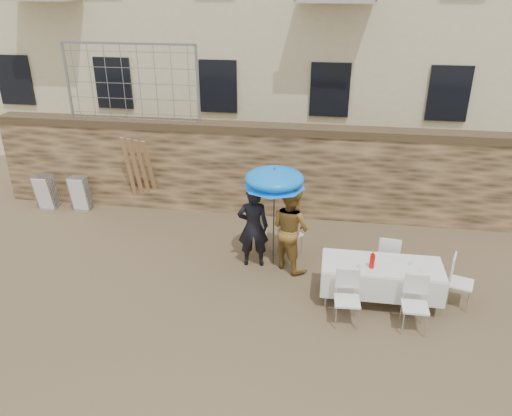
# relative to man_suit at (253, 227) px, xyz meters

# --- Properties ---
(ground) EXTENTS (80.00, 80.00, 0.00)m
(ground) POSITION_rel_man_suit_xyz_m (-0.30, -2.47, -0.85)
(ground) COLOR brown
(ground) RESTS_ON ground
(stone_wall) EXTENTS (13.00, 0.50, 2.20)m
(stone_wall) POSITION_rel_man_suit_xyz_m (-0.30, 2.53, 0.25)
(stone_wall) COLOR brown
(stone_wall) RESTS_ON ground
(chain_link_fence) EXTENTS (3.20, 0.06, 1.80)m
(chain_link_fence) POSITION_rel_man_suit_xyz_m (-3.30, 2.53, 2.25)
(chain_link_fence) COLOR gray
(chain_link_fence) RESTS_ON stone_wall
(man_suit) EXTENTS (0.68, 0.50, 1.71)m
(man_suit) POSITION_rel_man_suit_xyz_m (0.00, 0.00, 0.00)
(man_suit) COLOR black
(man_suit) RESTS_ON ground
(woman_dress) EXTENTS (1.08, 1.06, 1.76)m
(woman_dress) POSITION_rel_man_suit_xyz_m (0.75, 0.00, 0.02)
(woman_dress) COLOR #B48237
(woman_dress) RESTS_ON ground
(umbrella) EXTENTS (1.21, 1.21, 1.92)m
(umbrella) POSITION_rel_man_suit_xyz_m (0.40, 0.10, 0.96)
(umbrella) COLOR #3F3F44
(umbrella) RESTS_ON ground
(couple_chair_left) EXTENTS (0.49, 0.49, 0.96)m
(couple_chair_left) POSITION_rel_man_suit_xyz_m (0.00, 0.55, -0.37)
(couple_chair_left) COLOR white
(couple_chair_left) RESTS_ON ground
(couple_chair_right) EXTENTS (0.67, 0.67, 0.96)m
(couple_chair_right) POSITION_rel_man_suit_xyz_m (0.70, 0.55, -0.37)
(couple_chair_right) COLOR white
(couple_chair_right) RESTS_ON ground
(banquet_table) EXTENTS (2.10, 0.85, 0.78)m
(banquet_table) POSITION_rel_man_suit_xyz_m (2.46, -0.92, -0.12)
(banquet_table) COLOR white
(banquet_table) RESTS_ON ground
(soda_bottle) EXTENTS (0.09, 0.09, 0.26)m
(soda_bottle) POSITION_rel_man_suit_xyz_m (2.26, -1.07, 0.05)
(soda_bottle) COLOR red
(soda_bottle) RESTS_ON banquet_table
(table_chair_front_left) EXTENTS (0.51, 0.51, 0.96)m
(table_chair_front_left) POSITION_rel_man_suit_xyz_m (1.86, -1.67, -0.37)
(table_chair_front_left) COLOR white
(table_chair_front_left) RESTS_ON ground
(table_chair_front_right) EXTENTS (0.48, 0.48, 0.96)m
(table_chair_front_right) POSITION_rel_man_suit_xyz_m (2.96, -1.67, -0.37)
(table_chair_front_right) COLOR white
(table_chair_front_right) RESTS_ON ground
(table_chair_back) EXTENTS (0.54, 0.54, 0.96)m
(table_chair_back) POSITION_rel_man_suit_xyz_m (2.66, -0.12, -0.37)
(table_chair_back) COLOR white
(table_chair_back) RESTS_ON ground
(table_chair_side) EXTENTS (0.60, 0.60, 0.96)m
(table_chair_side) POSITION_rel_man_suit_xyz_m (3.86, -0.82, -0.37)
(table_chair_side) COLOR white
(table_chair_side) RESTS_ON ground
(chair_stack_left) EXTENTS (0.46, 0.47, 0.92)m
(chair_stack_left) POSITION_rel_man_suit_xyz_m (-5.60, 2.05, -0.39)
(chair_stack_left) COLOR white
(chair_stack_left) RESTS_ON ground
(chair_stack_right) EXTENTS (0.46, 0.40, 0.92)m
(chair_stack_right) POSITION_rel_man_suit_xyz_m (-4.70, 2.05, -0.39)
(chair_stack_right) COLOR white
(chair_stack_right) RESTS_ON ground
(wood_planks) EXTENTS (0.70, 0.20, 2.00)m
(wood_planks) POSITION_rel_man_suit_xyz_m (-3.10, 2.12, 0.15)
(wood_planks) COLOR #A37749
(wood_planks) RESTS_ON ground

